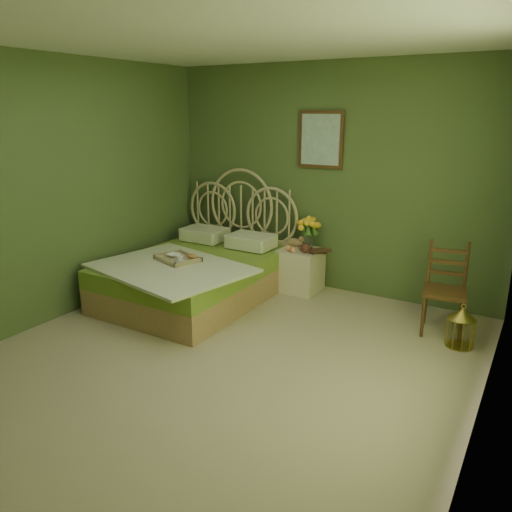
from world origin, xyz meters
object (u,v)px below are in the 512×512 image
Objects in this scene: chair at (447,283)px; birdcage at (461,328)px; nightstand at (301,262)px; bed at (197,273)px.

birdcage is (0.21, -0.29, -0.31)m from chair.
nightstand is 1.06× the size of chair.
bed is 5.95× the size of birdcage.
nightstand is at bearing 162.35° from birdcage.
chair reaches higher than birdcage.
nightstand is (0.90, 0.84, 0.04)m from bed.
bed is 2.37× the size of nightstand.
nightstand is at bearing 43.01° from bed.
chair is at bearing -10.48° from nightstand.
birdcage is at bearing -63.74° from chair.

